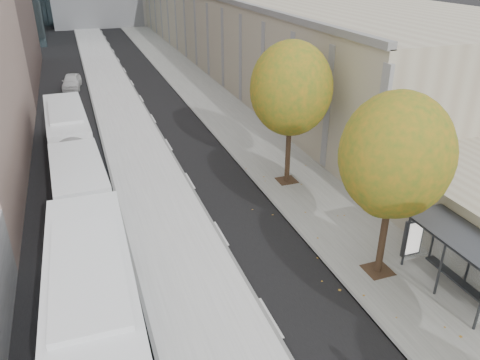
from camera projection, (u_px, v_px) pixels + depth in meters
name	position (u px, v px, depth m)	size (l,w,h in m)	color
bus_platform	(126.00, 125.00, 35.77)	(4.25, 150.00, 0.15)	#B5B5B5
sidewalk	(226.00, 114.00, 38.20)	(4.75, 150.00, 0.08)	gray
building_tan	(238.00, 16.00, 64.43)	(18.00, 92.00, 8.00)	gray
bus_shelter	(465.00, 244.00, 17.39)	(1.90, 4.40, 2.53)	#383A3F
tree_c	(396.00, 156.00, 17.14)	(4.20, 4.20, 7.28)	black
tree_d	(291.00, 89.00, 24.66)	(4.40, 4.40, 7.60)	black
bus_far	(72.00, 150.00, 27.38)	(3.16, 16.76, 2.78)	silver
distant_car	(72.00, 81.00, 45.24)	(1.62, 4.02, 1.37)	silver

